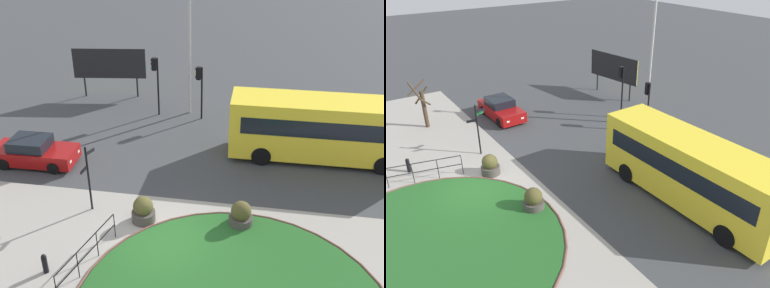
# 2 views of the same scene
# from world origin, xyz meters

# --- Properties ---
(ground) EXTENTS (120.00, 120.00, 0.00)m
(ground) POSITION_xyz_m (0.00, 0.00, 0.00)
(ground) COLOR #3D3F42
(sidewalk_paving) EXTENTS (32.00, 8.99, 0.02)m
(sidewalk_paving) POSITION_xyz_m (0.00, -1.51, 0.01)
(sidewalk_paving) COLOR #9E998E
(sidewalk_paving) RESTS_ON ground
(grass_island) EXTENTS (10.72, 10.72, 0.10)m
(grass_island) POSITION_xyz_m (3.10, -3.16, 0.05)
(grass_island) COLOR #235B23
(grass_island) RESTS_ON ground
(grass_kerb_ring) EXTENTS (11.03, 11.03, 0.11)m
(grass_kerb_ring) POSITION_xyz_m (3.10, -3.16, 0.06)
(grass_kerb_ring) COLOR brown
(grass_kerb_ring) RESTS_ON ground
(signpost_directional) EXTENTS (0.42, 1.13, 3.14)m
(signpost_directional) POSITION_xyz_m (-3.55, 1.61, 1.81)
(signpost_directional) COLOR black
(signpost_directional) RESTS_ON ground
(bollard_foreground) EXTENTS (0.20, 0.20, 0.84)m
(bollard_foreground) POSITION_xyz_m (-3.82, -2.43, 0.43)
(bollard_foreground) COLOR black
(bollard_foreground) RESTS_ON ground
(railing_grass_edge) EXTENTS (0.88, 3.67, 1.16)m
(railing_grass_edge) POSITION_xyz_m (-2.36, -1.88, 0.74)
(railing_grass_edge) COLOR black
(railing_grass_edge) RESTS_ON ground
(bus_yellow) EXTENTS (9.47, 2.67, 3.28)m
(bus_yellow) POSITION_xyz_m (6.64, 8.00, 1.76)
(bus_yellow) COLOR yellow
(bus_yellow) RESTS_ON ground
(car_near_lane) EXTENTS (4.32, 1.93, 1.45)m
(car_near_lane) POSITION_xyz_m (-7.88, 4.94, 0.67)
(car_near_lane) COLOR maroon
(car_near_lane) RESTS_ON ground
(traffic_light_near) EXTENTS (0.49, 0.30, 3.33)m
(traffic_light_near) POSITION_xyz_m (-0.38, 11.90, 2.45)
(traffic_light_near) COLOR black
(traffic_light_near) RESTS_ON ground
(traffic_light_far) EXTENTS (0.49, 0.27, 3.70)m
(traffic_light_far) POSITION_xyz_m (-3.13, 12.04, 2.72)
(traffic_light_far) COLOR black
(traffic_light_far) RESTS_ON ground
(lamppost_tall) EXTENTS (0.32, 0.32, 9.25)m
(lamppost_tall) POSITION_xyz_m (-1.11, 12.67, 4.92)
(lamppost_tall) COLOR #B7B7BC
(lamppost_tall) RESTS_ON ground
(billboard_left) EXTENTS (4.87, 0.82, 3.39)m
(billboard_left) POSITION_xyz_m (-6.93, 14.47, 2.31)
(billboard_left) COLOR black
(billboard_left) RESTS_ON ground
(planter_near_signpost) EXTENTS (1.00, 1.00, 1.18)m
(planter_near_signpost) POSITION_xyz_m (-1.08, 1.17, 0.53)
(planter_near_signpost) COLOR #47423D
(planter_near_signpost) RESTS_ON ground
(planter_kerbside) EXTENTS (1.01, 1.01, 1.14)m
(planter_kerbside) POSITION_xyz_m (3.00, 1.59, 0.51)
(planter_kerbside) COLOR #47423D
(planter_kerbside) RESTS_ON ground
(street_tree_bare) EXTENTS (1.56, 1.39, 3.25)m
(street_tree_bare) POSITION_xyz_m (-9.31, 0.03, 1.62)
(street_tree_bare) COLOR #423323
(street_tree_bare) RESTS_ON ground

